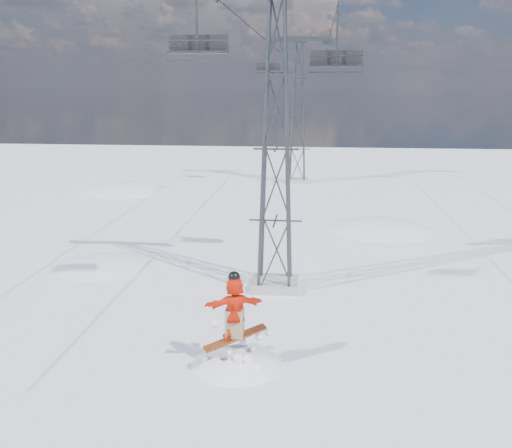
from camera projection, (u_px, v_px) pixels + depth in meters
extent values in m
plane|color=white|center=(222.00, 392.00, 14.96)|extent=(120.00, 120.00, 0.00)
sphere|color=white|center=(114.00, 419.00, 27.16)|extent=(16.00, 16.00, 16.00)
sphere|color=white|center=(372.00, 383.00, 34.01)|extent=(20.00, 20.00, 20.00)
sphere|color=white|center=(133.00, 318.00, 45.71)|extent=(22.00, 22.00, 22.00)
cube|color=#999999|center=(275.00, 284.00, 22.57)|extent=(1.80, 1.80, 0.30)
cube|color=#999999|center=(297.00, 181.00, 46.71)|extent=(1.80, 1.80, 0.30)
cube|color=#33363C|center=(299.00, 39.00, 44.06)|extent=(5.00, 0.35, 0.35)
cube|color=#33363C|center=(271.00, 42.00, 44.33)|extent=(0.80, 0.25, 0.50)
cube|color=#33363C|center=(328.00, 41.00, 43.88)|extent=(0.80, 0.25, 0.50)
cylinder|color=black|center=(252.00, 28.00, 31.34)|extent=(0.06, 51.00, 0.06)
cylinder|color=black|center=(332.00, 27.00, 30.89)|extent=(0.06, 51.00, 0.06)
sphere|color=white|center=(237.00, 418.00, 16.85)|extent=(4.40, 4.40, 4.40)
cube|color=#C8531A|center=(235.00, 338.00, 15.91)|extent=(1.77, 1.10, 0.49)
imported|color=#FE2B0B|center=(235.00, 307.00, 15.69)|extent=(1.73, 1.03, 1.78)
cube|color=#857552|center=(235.00, 324.00, 15.81)|extent=(0.59, 0.52, 0.82)
sphere|color=black|center=(235.00, 278.00, 15.48)|extent=(0.33, 0.33, 0.33)
cylinder|color=black|center=(197.00, 17.00, 17.20)|extent=(0.07, 0.07, 2.04)
cube|color=black|center=(197.00, 52.00, 17.44)|extent=(1.86, 0.42, 0.07)
cube|color=black|center=(198.00, 43.00, 17.57)|extent=(1.86, 0.06, 0.51)
cylinder|color=black|center=(196.00, 60.00, 17.27)|extent=(1.86, 0.06, 0.06)
cylinder|color=black|center=(195.00, 41.00, 17.10)|extent=(1.86, 0.05, 0.05)
cylinder|color=black|center=(337.00, 35.00, 22.17)|extent=(0.08, 0.08, 2.29)
cube|color=black|center=(336.00, 66.00, 22.44)|extent=(2.08, 0.47, 0.08)
cube|color=black|center=(336.00, 58.00, 22.59)|extent=(2.08, 0.06, 0.57)
cylinder|color=black|center=(336.00, 72.00, 22.25)|extent=(2.08, 0.06, 0.06)
cylinder|color=black|center=(337.00, 56.00, 22.05)|extent=(2.08, 0.05, 0.05)
cylinder|color=black|center=(268.00, 56.00, 42.31)|extent=(0.07, 0.07, 1.99)
cube|color=black|center=(268.00, 70.00, 42.54)|extent=(1.81, 0.41, 0.07)
cube|color=black|center=(269.00, 67.00, 42.67)|extent=(1.81, 0.05, 0.50)
cylinder|color=black|center=(268.00, 73.00, 42.38)|extent=(1.81, 0.05, 0.05)
cylinder|color=black|center=(268.00, 66.00, 42.21)|extent=(1.81, 0.05, 0.05)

